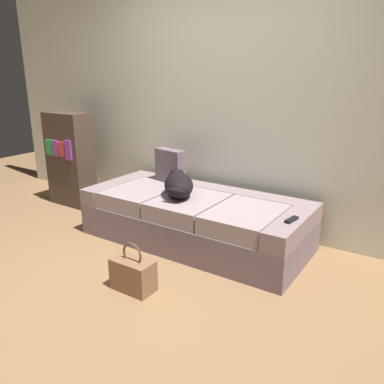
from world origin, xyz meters
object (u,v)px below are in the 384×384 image
(couch, at_px, (195,219))
(bookshelf, at_px, (70,159))
(tv_remote, at_px, (292,220))
(throw_pillow, at_px, (170,166))
(handbag, at_px, (133,274))
(dog_dark, at_px, (178,184))

(couch, relative_size, bookshelf, 1.91)
(couch, height_order, tv_remote, tv_remote)
(couch, distance_m, tv_remote, 1.00)
(throw_pillow, bearing_deg, handbag, -65.43)
(throw_pillow, bearing_deg, dog_dark, -44.05)
(dog_dark, xyz_separation_m, bookshelf, (-1.70, 0.17, -0.01))
(dog_dark, distance_m, tv_remote, 1.11)
(handbag, bearing_deg, tv_remote, 44.58)
(tv_remote, distance_m, bookshelf, 2.82)
(bookshelf, bearing_deg, couch, -3.34)
(dog_dark, relative_size, handbag, 1.47)
(throw_pillow, distance_m, bookshelf, 1.38)
(dog_dark, height_order, tv_remote, dog_dark)
(couch, bearing_deg, throw_pillow, 151.56)
(tv_remote, bearing_deg, handbag, -126.68)
(dog_dark, bearing_deg, couch, 22.72)
(tv_remote, bearing_deg, bookshelf, -175.82)
(handbag, bearing_deg, bookshelf, 150.76)
(handbag, bearing_deg, throw_pillow, 114.57)
(throw_pillow, bearing_deg, couch, -28.44)
(dog_dark, relative_size, tv_remote, 3.69)
(couch, relative_size, dog_dark, 3.79)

